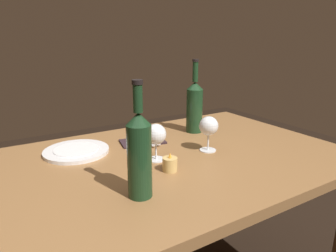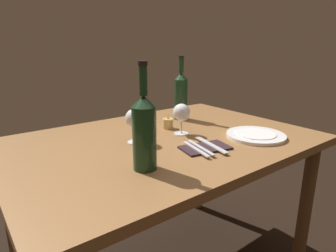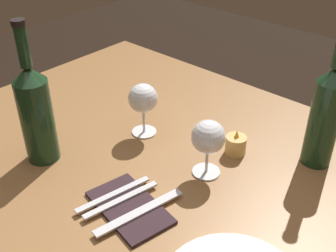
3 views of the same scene
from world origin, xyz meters
The scene contains 11 objects.
dining_table centered at (0.00, 0.00, 0.65)m, with size 1.30×0.90×0.74m.
wine_glass_left centered at (-0.12, 0.02, 0.84)m, with size 0.08×0.08×0.14m.
wine_glass_right centered at (0.10, 0.00, 0.84)m, with size 0.08×0.08×0.14m.
wine_bottle centered at (-0.23, -0.22, 0.87)m, with size 0.08×0.08×0.35m.
wine_bottle_second centered at (0.27, 0.21, 0.87)m, with size 0.07×0.07×0.34m.
votive_candle centered at (0.11, 0.11, 0.76)m, with size 0.05×0.05×0.07m.
dinner_plate centered at (0.34, -0.23, 0.75)m, with size 0.26×0.26×0.02m.
folded_napkin centered at (0.06, -0.20, 0.74)m, with size 0.21×0.15×0.01m.
fork_inner centered at (0.03, -0.20, 0.75)m, with size 0.05×0.18×0.00m.
fork_outer centered at (0.01, -0.20, 0.75)m, with size 0.05×0.18×0.00m.
table_knife centered at (0.09, -0.20, 0.75)m, with size 0.06×0.21×0.00m.
Camera 1 is at (0.62, 0.93, 1.18)m, focal length 32.47 mm.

